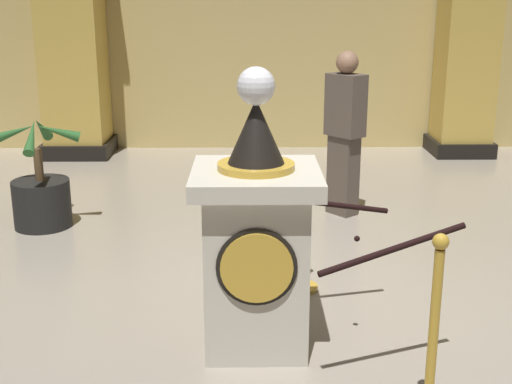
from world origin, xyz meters
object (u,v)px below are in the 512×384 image
Objects in this scene: pedestal_clock at (256,241)px; stanchion_far at (303,246)px; stanchion_near at (431,360)px; potted_palm_left at (41,195)px; bystander_guest at (345,130)px.

stanchion_far is (0.35, 0.81, -0.34)m from pedestal_clock.
pedestal_clock is at bearing 135.52° from stanchion_near.
pedestal_clock reaches higher than stanchion_near.
potted_palm_left is at bearing 131.08° from pedestal_clock.
bystander_guest is at bearing 7.10° from potted_palm_left.
stanchion_near is (0.86, -0.84, -0.32)m from pedestal_clock.
pedestal_clock is 1.25m from stanchion_near.
stanchion_near is 3.51m from bystander_guest.
bystander_guest reaches higher than stanchion_near.
bystander_guest is at bearing 73.44° from stanchion_far.
stanchion_near is at bearing -72.82° from stanchion_far.
stanchion_near reaches higher than stanchion_far.
stanchion_far is at bearing 66.57° from pedestal_clock.
stanchion_far is 0.62× the size of bystander_guest.
potted_palm_left is (-1.98, 2.27, -0.38)m from pedestal_clock.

